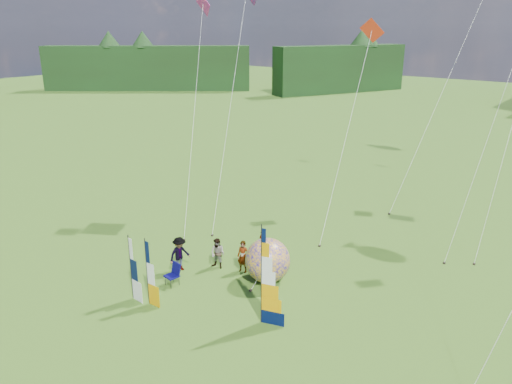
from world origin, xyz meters
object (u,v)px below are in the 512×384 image
Objects in this scene: spectator_c at (180,254)px; spectator_d at (263,244)px; side_banner_left at (147,273)px; spectator_a at (243,257)px; spectator_b at (218,253)px; feather_banner_main at (261,277)px; side_banner_far at (131,268)px; bol_inflatable at (268,260)px; camp_chair at (172,275)px.

spectator_d is at bearing -26.47° from spectator_c.
spectator_d is at bearing 76.87° from side_banner_left.
side_banner_left is 3.52m from spectator_c.
side_banner_left is 1.85× the size of spectator_a.
spectator_d is (1.24, 2.37, 0.05)m from spectator_b.
feather_banner_main is 2.37× the size of spectator_c.
side_banner_far is 3.46m from spectator_c.
bol_inflatable is 1.63m from spectator_a.
feather_banner_main reaches higher than spectator_d.
spectator_a is 1.04× the size of spectator_b.
side_banner_left is 2.77× the size of camp_chair.
spectator_c is at bearing 99.01° from side_banner_far.
side_banner_far reaches higher than bol_inflatable.
spectator_a is (-1.61, -0.01, -0.27)m from bol_inflatable.
side_banner_left is at bearing 115.15° from spectator_d.
spectator_a is (-3.63, 3.15, -1.37)m from feather_banner_main.
feather_banner_main is 1.42× the size of side_banner_far.
spectator_c reaches higher than spectator_b.
spectator_b is (-1.34, -0.50, -0.03)m from spectator_a.
side_banner_far is 1.39× the size of bol_inflatable.
bol_inflatable is (4.01, 5.34, -0.44)m from side_banner_far.
spectator_b is 0.94× the size of spectator_d.
feather_banner_main is 5.81m from spectator_b.
side_banner_left is at bearing -175.49° from feather_banner_main.
side_banner_left reaches higher than camp_chair.
spectator_b reaches higher than camp_chair.
bol_inflatable is at bearing -13.17° from spectator_a.
spectator_c reaches higher than camp_chair.
spectator_c is (-6.35, 1.19, -1.29)m from feather_banner_main.
side_banner_far reaches higher than spectator_d.
side_banner_far is 2.32m from camp_chair.
feather_banner_main is 5.00m from spectator_a.
spectator_b is (-2.95, -0.50, -0.31)m from bol_inflatable.
side_banner_far is at bearing -96.88° from camp_chair.
feather_banner_main is 2.53× the size of spectator_d.
side_banner_far is (-6.03, -2.19, -0.66)m from feather_banner_main.
bol_inflatable is 1.37× the size of spectator_b.
spectator_c is (-2.72, -1.95, 0.08)m from spectator_a.
feather_banner_main is 5.50m from side_banner_left.
spectator_d is at bearing 79.58° from spectator_a.
bol_inflatable is 1.29× the size of spectator_d.
spectator_c reaches higher than spectator_d.
spectator_c is at bearing 152.12° from feather_banner_main.
side_banner_left is 2.17m from camp_chair.
spectator_a is (2.40, 5.34, -0.71)m from side_banner_far.
spectator_b is 2.01m from spectator_c.
feather_banner_main reaches higher than spectator_b.
spectator_b is (-4.98, 2.65, -1.41)m from feather_banner_main.
spectator_d is 5.49m from camp_chair.
side_banner_left is 1.92× the size of spectator_b.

